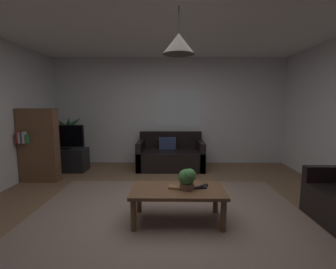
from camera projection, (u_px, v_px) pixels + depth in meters
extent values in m
cube|color=brown|center=(168.00, 215.00, 3.16)|extent=(5.68, 5.60, 0.02)
cube|color=gray|center=(168.00, 221.00, 2.96)|extent=(3.69, 3.08, 0.01)
cube|color=silver|center=(169.00, 112.00, 5.79)|extent=(5.80, 0.06, 2.59)
cube|color=white|center=(168.00, 11.00, 2.82)|extent=(5.68, 5.60, 0.02)
cube|color=white|center=(178.00, 108.00, 5.75)|extent=(1.12, 0.01, 0.90)
cube|color=black|center=(171.00, 159.00, 5.37)|extent=(1.50, 0.86, 0.42)
cube|color=black|center=(171.00, 139.00, 5.69)|extent=(1.50, 0.12, 0.40)
cube|color=black|center=(141.00, 155.00, 5.37)|extent=(0.12, 0.86, 0.64)
cube|color=black|center=(200.00, 155.00, 5.35)|extent=(0.12, 0.86, 0.64)
cube|color=navy|center=(167.00, 143.00, 5.52)|extent=(0.41, 0.17, 0.28)
cube|color=black|center=(335.00, 189.00, 3.21)|extent=(0.86, 0.12, 0.64)
cube|color=brown|center=(178.00, 190.00, 2.92)|extent=(1.17, 0.60, 0.04)
cylinder|color=brown|center=(134.00, 215.00, 2.71)|extent=(0.07, 0.07, 0.38)
cylinder|color=brown|center=(223.00, 216.00, 2.70)|extent=(0.07, 0.07, 0.38)
cylinder|color=brown|center=(139.00, 199.00, 3.19)|extent=(0.07, 0.07, 0.38)
cylinder|color=brown|center=(216.00, 199.00, 3.18)|extent=(0.07, 0.07, 0.38)
cube|color=#99663F|center=(175.00, 187.00, 2.93)|extent=(0.17, 0.14, 0.03)
cube|color=black|center=(203.00, 186.00, 2.98)|extent=(0.14, 0.15, 0.02)
cube|color=black|center=(200.00, 188.00, 2.93)|extent=(0.16, 0.07, 0.02)
cylinder|color=brown|center=(187.00, 186.00, 2.91)|extent=(0.18, 0.18, 0.08)
sphere|color=#3D7F3D|center=(186.00, 177.00, 2.90)|extent=(0.20, 0.20, 0.20)
sphere|color=#3D7F3D|center=(189.00, 175.00, 2.86)|extent=(0.16, 0.16, 0.16)
cube|color=black|center=(66.00, 160.00, 5.18)|extent=(0.90, 0.44, 0.50)
cube|color=black|center=(64.00, 136.00, 5.09)|extent=(0.85, 0.05, 0.48)
cube|color=black|center=(64.00, 136.00, 5.06)|extent=(0.81, 0.00, 0.44)
cube|color=black|center=(65.00, 148.00, 5.12)|extent=(0.24, 0.16, 0.04)
cylinder|color=#4C4C51|center=(68.00, 159.00, 5.67)|extent=(0.32, 0.32, 0.30)
cylinder|color=brown|center=(67.00, 140.00, 5.61)|extent=(0.05, 0.05, 0.63)
cone|color=#2D6B33|center=(74.00, 123.00, 5.54)|extent=(0.44, 0.14, 0.31)
cone|color=#2D6B33|center=(75.00, 122.00, 5.72)|extent=(0.35, 0.44, 0.37)
cone|color=#2D6B33|center=(69.00, 123.00, 5.78)|extent=(0.13, 0.47, 0.26)
cone|color=#2D6B33|center=(61.00, 123.00, 5.69)|extent=(0.42, 0.40, 0.31)
cone|color=#2D6B33|center=(56.00, 124.00, 5.47)|extent=(0.44, 0.32, 0.29)
cone|color=#2D6B33|center=(61.00, 123.00, 5.36)|extent=(0.15, 0.44, 0.34)
cone|color=#2D6B33|center=(68.00, 123.00, 5.38)|extent=(0.32, 0.44, 0.39)
cube|color=brown|center=(39.00, 145.00, 4.42)|extent=(0.70, 0.22, 1.40)
cube|color=#B22D2D|center=(19.00, 137.00, 4.28)|extent=(0.04, 0.16, 0.21)
cube|color=beige|center=(22.00, 138.00, 4.28)|extent=(0.03, 0.16, 0.20)
cube|color=#2D4C8C|center=(23.00, 137.00, 4.28)|extent=(0.03, 0.16, 0.21)
cube|color=beige|center=(26.00, 137.00, 4.28)|extent=(0.04, 0.16, 0.21)
cube|color=#387247|center=(28.00, 138.00, 4.28)|extent=(0.04, 0.16, 0.16)
cylinder|color=black|center=(179.00, 19.00, 2.65)|extent=(0.01, 0.01, 0.30)
cone|color=#4C4742|center=(179.00, 44.00, 2.69)|extent=(0.37, 0.37, 0.23)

